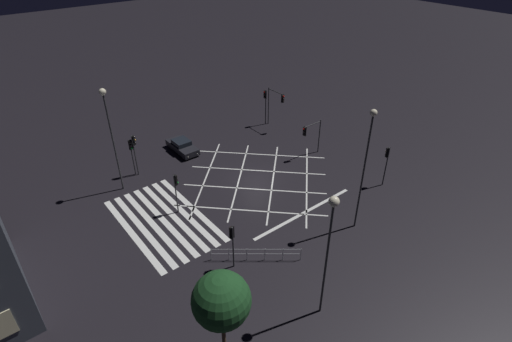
# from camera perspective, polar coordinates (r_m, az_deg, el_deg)

# --- Properties ---
(ground_plane) EXTENTS (200.00, 200.00, 0.00)m
(ground_plane) POSITION_cam_1_polar(r_m,az_deg,el_deg) (37.78, -0.00, -1.22)
(ground_plane) COLOR black
(road_markings) EXTENTS (16.17, 20.74, 0.01)m
(road_markings) POSITION_cam_1_polar(r_m,az_deg,el_deg) (34.55, -8.19, -5.23)
(road_markings) COLOR silver
(road_markings) RESTS_ON ground_plane
(traffic_light_nw_main) EXTENTS (2.71, 0.36, 4.56)m
(traffic_light_nw_main) POSITION_cam_1_polar(r_m,az_deg,el_deg) (46.20, 2.89, 10.00)
(traffic_light_nw_main) COLOR #2D2D30
(traffic_light_nw_main) RESTS_ON ground_plane
(traffic_light_nw_cross) EXTENTS (0.36, 0.39, 4.27)m
(traffic_light_nw_cross) POSITION_cam_1_polar(r_m,az_deg,el_deg) (47.07, 1.32, 10.06)
(traffic_light_nw_cross) COLOR #2D2D30
(traffic_light_nw_cross) RESTS_ON ground_plane
(traffic_light_se_main) EXTENTS (0.39, 0.36, 3.58)m
(traffic_light_se_main) POSITION_cam_1_polar(r_m,az_deg,el_deg) (27.46, -3.45, -9.58)
(traffic_light_se_main) COLOR #2D2D30
(traffic_light_se_main) RESTS_ON ground_plane
(traffic_light_median_north) EXTENTS (0.36, 2.51, 3.70)m
(traffic_light_median_north) POSITION_cam_1_polar(r_m,az_deg,el_deg) (40.69, 7.83, 5.51)
(traffic_light_median_north) COLOR #2D2D30
(traffic_light_median_north) RESTS_ON ground_plane
(traffic_light_sw_cross) EXTENTS (0.36, 0.39, 4.19)m
(traffic_light_sw_cross) POSITION_cam_1_polar(r_m,az_deg,el_deg) (38.70, -16.96, 3.29)
(traffic_light_sw_cross) COLOR #2D2D30
(traffic_light_sw_cross) RESTS_ON ground_plane
(traffic_light_sw_main) EXTENTS (0.39, 0.36, 3.76)m
(traffic_light_sw_main) POSITION_cam_1_polar(r_m,az_deg,el_deg) (38.87, -17.35, 2.85)
(traffic_light_sw_main) COLOR #2D2D30
(traffic_light_sw_main) RESTS_ON ground_plane
(traffic_light_ne_main) EXTENTS (0.39, 0.36, 3.90)m
(traffic_light_ne_main) POSITION_cam_1_polar(r_m,az_deg,el_deg) (37.48, 18.16, 1.72)
(traffic_light_ne_main) COLOR #2D2D30
(traffic_light_ne_main) RESTS_ON ground_plane
(traffic_light_median_south) EXTENTS (0.36, 0.39, 3.69)m
(traffic_light_median_south) POSITION_cam_1_polar(r_m,az_deg,el_deg) (32.88, -11.36, -2.07)
(traffic_light_median_south) COLOR #2D2D30
(traffic_light_median_south) RESTS_ON ground_plane
(street_lamp_east) EXTENTS (0.59, 0.59, 8.85)m
(street_lamp_east) POSITION_cam_1_polar(r_m,az_deg,el_deg) (22.19, 10.57, -8.30)
(street_lamp_east) COLOR #2D2D30
(street_lamp_east) RESTS_ON ground_plane
(street_lamp_west) EXTENTS (0.51, 0.51, 10.11)m
(street_lamp_west) POSITION_cam_1_polar(r_m,az_deg,el_deg) (29.51, 15.58, 2.75)
(street_lamp_west) COLOR #2D2D30
(street_lamp_west) RESTS_ON ground_plane
(street_lamp_far) EXTENTS (0.57, 0.57, 9.60)m
(street_lamp_far) POSITION_cam_1_polar(r_m,az_deg,el_deg) (35.20, -20.35, 7.00)
(street_lamp_far) COLOR #2D2D30
(street_lamp_far) RESTS_ON ground_plane
(street_tree_near) EXTENTS (3.12, 3.12, 6.02)m
(street_tree_near) POSITION_cam_1_polar(r_m,az_deg,el_deg) (21.40, -4.97, -17.97)
(street_tree_near) COLOR #473323
(street_tree_near) RESTS_ON ground_plane
(waiting_car) EXTENTS (4.26, 1.75, 1.28)m
(waiting_car) POSITION_cam_1_polar(r_m,az_deg,el_deg) (42.84, -10.50, 3.51)
(waiting_car) COLOR black
(waiting_car) RESTS_ON ground_plane
(pedestrian_railing) EXTENTS (4.07, 5.10, 1.05)m
(pedestrian_railing) POSITION_cam_1_polar(r_m,az_deg,el_deg) (29.12, 0.00, -11.63)
(pedestrian_railing) COLOR #9EA0A5
(pedestrian_railing) RESTS_ON ground_plane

